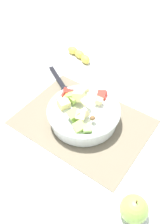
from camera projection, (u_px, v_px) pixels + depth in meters
name	position (u px, v px, depth m)	size (l,w,h in m)	color
ground_plane	(83.00, 122.00, 0.88)	(2.40, 2.40, 0.00)	silver
placemat	(83.00, 122.00, 0.88)	(0.45, 0.33, 0.01)	#756B56
salad_bowl	(84.00, 113.00, 0.85)	(0.25, 0.25, 0.11)	white
serving_spoon	(62.00, 85.00, 1.00)	(0.19, 0.12, 0.01)	black
whole_apple	(134.00, 209.00, 0.63)	(0.08, 0.08, 0.09)	#8CB74C
banana_whole	(79.00, 55.00, 1.14)	(0.15, 0.07, 0.04)	yellow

